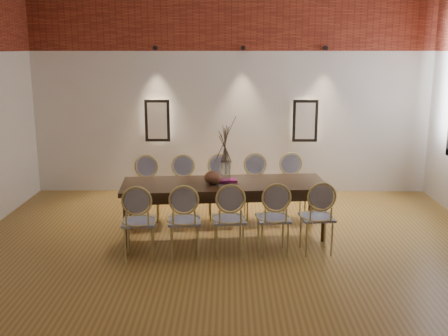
{
  "coord_description": "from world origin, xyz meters",
  "views": [
    {
      "loc": [
        -0.03,
        -5.73,
        2.56
      ],
      "look_at": [
        -0.1,
        0.82,
        1.05
      ],
      "focal_mm": 42.0,
      "sensor_mm": 36.0,
      "label": 1
    }
  ],
  "objects_px": {
    "chair_near_a": "(139,221)",
    "chair_far_e": "(293,187)",
    "chair_far_b": "(184,189)",
    "chair_near_c": "(229,219)",
    "chair_far_a": "(147,190)",
    "chair_far_d": "(257,188)",
    "vase": "(225,172)",
    "chair_near_d": "(273,218)",
    "dining_table": "(224,209)",
    "chair_near_e": "(317,217)",
    "chair_far_c": "(220,189)",
    "book": "(227,180)",
    "chair_near_b": "(184,220)",
    "bowl": "(213,177)"
  },
  "relations": [
    {
      "from": "chair_near_a",
      "to": "chair_far_e",
      "type": "relative_size",
      "value": 1.0
    },
    {
      "from": "chair_near_a",
      "to": "chair_far_b",
      "type": "distance_m",
      "value": 1.56
    },
    {
      "from": "chair_near_c",
      "to": "chair_far_a",
      "type": "bearing_deg",
      "value": 127.44
    },
    {
      "from": "chair_far_d",
      "to": "vase",
      "type": "distance_m",
      "value": 1.01
    },
    {
      "from": "vase",
      "to": "chair_far_d",
      "type": "bearing_deg",
      "value": 58.36
    },
    {
      "from": "chair_near_a",
      "to": "chair_near_d",
      "type": "distance_m",
      "value": 1.67
    },
    {
      "from": "dining_table",
      "to": "chair_far_d",
      "type": "bearing_deg",
      "value": 52.56
    },
    {
      "from": "chair_near_e",
      "to": "chair_far_d",
      "type": "distance_m",
      "value": 1.56
    },
    {
      "from": "chair_far_b",
      "to": "dining_table",
      "type": "bearing_deg",
      "value": 127.44
    },
    {
      "from": "chair_near_d",
      "to": "chair_far_d",
      "type": "relative_size",
      "value": 1.0
    },
    {
      "from": "dining_table",
      "to": "chair_far_d",
      "type": "relative_size",
      "value": 2.96
    },
    {
      "from": "dining_table",
      "to": "chair_far_c",
      "type": "height_order",
      "value": "chair_far_c"
    },
    {
      "from": "chair_near_a",
      "to": "book",
      "type": "xyz_separation_m",
      "value": [
        1.08,
        0.9,
        0.3
      ]
    },
    {
      "from": "vase",
      "to": "book",
      "type": "distance_m",
      "value": 0.16
    },
    {
      "from": "chair_near_c",
      "to": "chair_far_b",
      "type": "height_order",
      "value": "same"
    },
    {
      "from": "chair_near_b",
      "to": "chair_far_a",
      "type": "height_order",
      "value": "same"
    },
    {
      "from": "chair_far_b",
      "to": "book",
      "type": "distance_m",
      "value": 0.94
    },
    {
      "from": "chair_far_b",
      "to": "vase",
      "type": "height_order",
      "value": "vase"
    },
    {
      "from": "chair_far_a",
      "to": "chair_near_b",
      "type": "bearing_deg",
      "value": 110.95
    },
    {
      "from": "chair_near_c",
      "to": "bowl",
      "type": "xyz_separation_m",
      "value": [
        -0.22,
        0.66,
        0.37
      ]
    },
    {
      "from": "chair_near_d",
      "to": "chair_near_e",
      "type": "relative_size",
      "value": 1.0
    },
    {
      "from": "dining_table",
      "to": "chair_near_e",
      "type": "xyz_separation_m",
      "value": [
        1.18,
        -0.62,
        0.09
      ]
    },
    {
      "from": "chair_far_c",
      "to": "chair_near_e",
      "type": "bearing_deg",
      "value": 127.44
    },
    {
      "from": "chair_far_c",
      "to": "vase",
      "type": "distance_m",
      "value": 0.85
    },
    {
      "from": "chair_near_a",
      "to": "chair_far_a",
      "type": "distance_m",
      "value": 1.46
    },
    {
      "from": "chair_near_d",
      "to": "book",
      "type": "distance_m",
      "value": 0.99
    },
    {
      "from": "vase",
      "to": "book",
      "type": "relative_size",
      "value": 1.15
    },
    {
      "from": "chair_far_c",
      "to": "bowl",
      "type": "bearing_deg",
      "value": 78.43
    },
    {
      "from": "chair_near_b",
      "to": "chair_far_d",
      "type": "distance_m",
      "value": 1.83
    },
    {
      "from": "chair_far_c",
      "to": "book",
      "type": "distance_m",
      "value": 0.72
    },
    {
      "from": "chair_near_b",
      "to": "chair_far_b",
      "type": "height_order",
      "value": "same"
    },
    {
      "from": "chair_near_e",
      "to": "chair_far_d",
      "type": "relative_size",
      "value": 1.0
    },
    {
      "from": "chair_near_b",
      "to": "chair_near_c",
      "type": "bearing_deg",
      "value": 0.0
    },
    {
      "from": "chair_near_c",
      "to": "book",
      "type": "bearing_deg",
      "value": 86.64
    },
    {
      "from": "dining_table",
      "to": "chair_far_c",
      "type": "xyz_separation_m",
      "value": [
        -0.07,
        0.72,
        0.09
      ]
    },
    {
      "from": "book",
      "to": "chair_far_d",
      "type": "bearing_deg",
      "value": 57.35
    },
    {
      "from": "chair_near_e",
      "to": "chair_far_c",
      "type": "relative_size",
      "value": 1.0
    },
    {
      "from": "chair_near_b",
      "to": "bowl",
      "type": "distance_m",
      "value": 0.87
    },
    {
      "from": "chair_far_d",
      "to": "chair_far_e",
      "type": "distance_m",
      "value": 0.56
    },
    {
      "from": "chair_near_a",
      "to": "bowl",
      "type": "xyz_separation_m",
      "value": [
        0.89,
        0.76,
        0.37
      ]
    },
    {
      "from": "chair_near_c",
      "to": "bowl",
      "type": "distance_m",
      "value": 0.79
    },
    {
      "from": "dining_table",
      "to": "chair_far_b",
      "type": "relative_size",
      "value": 2.96
    },
    {
      "from": "chair_far_c",
      "to": "chair_far_d",
      "type": "relative_size",
      "value": 1.0
    },
    {
      "from": "chair_near_e",
      "to": "bowl",
      "type": "xyz_separation_m",
      "value": [
        -1.33,
        0.56,
        0.37
      ]
    },
    {
      "from": "chair_near_e",
      "to": "chair_far_c",
      "type": "distance_m",
      "value": 1.83
    },
    {
      "from": "chair_far_e",
      "to": "dining_table",
      "type": "bearing_deg",
      "value": 33.15
    },
    {
      "from": "chair_near_c",
      "to": "chair_far_a",
      "type": "distance_m",
      "value": 1.83
    },
    {
      "from": "dining_table",
      "to": "bowl",
      "type": "xyz_separation_m",
      "value": [
        -0.15,
        -0.06,
        0.46
      ]
    },
    {
      "from": "dining_table",
      "to": "chair_near_b",
      "type": "xyz_separation_m",
      "value": [
        -0.49,
        -0.77,
        0.09
      ]
    },
    {
      "from": "chair_near_a",
      "to": "bowl",
      "type": "height_order",
      "value": "chair_near_a"
    }
  ]
}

